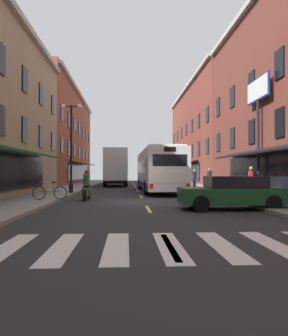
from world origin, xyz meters
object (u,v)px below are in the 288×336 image
object	(u,v)px
box_truck	(115,167)
motorcycle_rider	(87,187)
street_lamp_twin	(71,144)
transit_bus	(158,170)
pedestrian_near	(251,180)
sedan_near	(117,178)
bicycle_near	(50,192)
sedan_mid	(232,192)
billboard_sign	(258,106)
pedestrian_far	(209,179)
pedestrian_mid	(194,178)

from	to	relation	value
box_truck	motorcycle_rider	bearing A→B (deg)	-93.25
street_lamp_twin	transit_bus	bearing A→B (deg)	27.77
pedestrian_near	sedan_near	bearing A→B (deg)	-7.46
bicycle_near	sedan_near	bearing A→B (deg)	84.64
sedan_near	sedan_mid	xyz separation A→B (m)	(5.60, -31.26, -0.00)
billboard_sign	motorcycle_rider	distance (m)	11.29
pedestrian_far	street_lamp_twin	xyz separation A→B (m)	(-10.36, -3.42, 2.42)
box_truck	motorcycle_rider	size ratio (longest dim) A/B	3.85
sedan_near	pedestrian_mid	bearing A→B (deg)	-63.56
motorcycle_rider	pedestrian_far	size ratio (longest dim) A/B	1.22
box_truck	street_lamp_twin	xyz separation A→B (m)	(-2.53, -12.79, 1.41)
bicycle_near	pedestrian_far	distance (m)	13.64
sedan_near	bicycle_near	size ratio (longest dim) A/B	2.70
box_truck	sedan_near	distance (m)	9.88
sedan_mid	billboard_sign	bearing A→B (deg)	58.20
transit_bus	billboard_sign	bearing A→B (deg)	-48.06
box_truck	pedestrian_near	xyz separation A→B (m)	(8.62, -15.92, -0.97)
sedan_mid	bicycle_near	world-z (taller)	sedan_mid
motorcycle_rider	sedan_near	bearing A→B (deg)	88.06
bicycle_near	billboard_sign	bearing A→B (deg)	11.56
box_truck	pedestrian_mid	bearing A→B (deg)	-35.69
billboard_sign	motorcycle_rider	world-z (taller)	billboard_sign
billboard_sign	pedestrian_far	size ratio (longest dim) A/B	4.16
transit_bus	sedan_mid	xyz separation A→B (m)	(1.87, -11.94, -1.01)
pedestrian_near	pedestrian_far	bearing A→B (deg)	-19.29
sedan_mid	box_truck	bearing A→B (deg)	104.47
box_truck	pedestrian_far	xyz separation A→B (m)	(7.84, -9.37, -1.01)
pedestrian_near	pedestrian_mid	bearing A→B (deg)	-19.98
transit_bus	pedestrian_far	xyz separation A→B (m)	(4.17, 0.16, -0.69)
sedan_near	pedestrian_far	bearing A→B (deg)	-67.61
sedan_near	billboard_sign	bearing A→B (deg)	-70.08
motorcycle_rider	bicycle_near	distance (m)	2.08
bicycle_near	box_truck	bearing A→B (deg)	81.60
sedan_mid	pedestrian_far	distance (m)	12.33
motorcycle_rider	bicycle_near	bearing A→B (deg)	-145.49
pedestrian_far	pedestrian_near	bearing A→B (deg)	-43.70
sedan_mid	street_lamp_twin	xyz separation A→B (m)	(-8.07, 8.68, 2.74)
motorcycle_rider	box_truck	bearing A→B (deg)	86.75
transit_bus	motorcycle_rider	distance (m)	8.75
box_truck	motorcycle_rider	xyz separation A→B (m)	(-0.96, -16.88, -1.32)
sedan_mid	street_lamp_twin	world-z (taller)	street_lamp_twin
billboard_sign	pedestrian_mid	bearing A→B (deg)	99.25
transit_bus	box_truck	world-z (taller)	box_truck
motorcycle_rider	pedestrian_near	distance (m)	9.63
pedestrian_mid	billboard_sign	bearing A→B (deg)	-17.60
transit_bus	motorcycle_rider	size ratio (longest dim) A/B	5.97
transit_bus	street_lamp_twin	world-z (taller)	street_lamp_twin
box_truck	sedan_mid	world-z (taller)	box_truck
box_truck	sedan_mid	bearing A→B (deg)	-75.53
sedan_near	pedestrian_near	size ratio (longest dim) A/B	2.68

